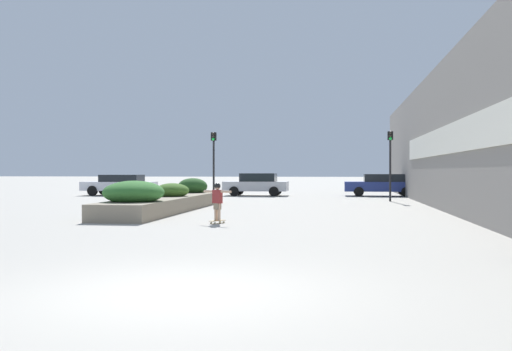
{
  "coord_description": "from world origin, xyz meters",
  "views": [
    {
      "loc": [
        2.14,
        -7.2,
        1.6
      ],
      "look_at": [
        -1.04,
        14.51,
        1.43
      ],
      "focal_mm": 40.0,
      "sensor_mm": 36.0,
      "label": 1
    }
  ],
  "objects_px": {
    "skateboarder": "(217,198)",
    "car_leftmost": "(382,184)",
    "traffic_light_right": "(390,154)",
    "skateboard": "(217,221)",
    "car_center_right": "(257,184)",
    "car_center_left": "(120,184)",
    "traffic_light_left": "(214,154)"
  },
  "relations": [
    {
      "from": "car_center_left",
      "to": "car_center_right",
      "type": "height_order",
      "value": "car_center_right"
    },
    {
      "from": "car_leftmost",
      "to": "car_center_right",
      "type": "relative_size",
      "value": 1.13
    },
    {
      "from": "traffic_light_right",
      "to": "car_center_left",
      "type": "bearing_deg",
      "value": 163.68
    },
    {
      "from": "skateboard",
      "to": "car_center_left",
      "type": "relative_size",
      "value": 0.13
    },
    {
      "from": "car_center_right",
      "to": "skateboard",
      "type": "bearing_deg",
      "value": -175.24
    },
    {
      "from": "car_leftmost",
      "to": "car_center_left",
      "type": "bearing_deg",
      "value": 95.2
    },
    {
      "from": "traffic_light_left",
      "to": "traffic_light_right",
      "type": "xyz_separation_m",
      "value": [
        9.48,
        0.09,
        -0.02
      ]
    },
    {
      "from": "traffic_light_left",
      "to": "traffic_light_right",
      "type": "relative_size",
      "value": 1.01
    },
    {
      "from": "skateboarder",
      "to": "traffic_light_right",
      "type": "bearing_deg",
      "value": 93.78
    },
    {
      "from": "skateboard",
      "to": "traffic_light_left",
      "type": "height_order",
      "value": "traffic_light_left"
    },
    {
      "from": "car_leftmost",
      "to": "skateboarder",
      "type": "bearing_deg",
      "value": 162.43
    },
    {
      "from": "car_center_left",
      "to": "traffic_light_left",
      "type": "height_order",
      "value": "traffic_light_left"
    },
    {
      "from": "car_leftmost",
      "to": "traffic_light_right",
      "type": "bearing_deg",
      "value": 179.54
    },
    {
      "from": "car_center_right",
      "to": "skateboarder",
      "type": "bearing_deg",
      "value": -175.24
    },
    {
      "from": "skateboarder",
      "to": "car_center_left",
      "type": "distance_m",
      "value": 21.39
    },
    {
      "from": "car_leftmost",
      "to": "car_center_right",
      "type": "xyz_separation_m",
      "value": [
        -8.0,
        -0.66,
        0.02
      ]
    },
    {
      "from": "skateboarder",
      "to": "car_leftmost",
      "type": "relative_size",
      "value": 0.25
    },
    {
      "from": "traffic_light_right",
      "to": "skateboarder",
      "type": "bearing_deg",
      "value": -114.85
    },
    {
      "from": "skateboard",
      "to": "car_center_right",
      "type": "height_order",
      "value": "car_center_right"
    },
    {
      "from": "car_center_right",
      "to": "car_leftmost",
      "type": "bearing_deg",
      "value": -85.27
    },
    {
      "from": "car_center_right",
      "to": "traffic_light_left",
      "type": "bearing_deg",
      "value": 165.49
    },
    {
      "from": "car_center_left",
      "to": "traffic_light_left",
      "type": "bearing_deg",
      "value": -124.21
    },
    {
      "from": "skateboarder",
      "to": "car_center_right",
      "type": "xyz_separation_m",
      "value": [
        -1.62,
        19.48,
        -0.02
      ]
    },
    {
      "from": "traffic_light_right",
      "to": "skateboard",
      "type": "bearing_deg",
      "value": -114.85
    },
    {
      "from": "car_center_right",
      "to": "traffic_light_right",
      "type": "distance_m",
      "value": 10.0
    },
    {
      "from": "car_leftmost",
      "to": "traffic_light_right",
      "type": "relative_size",
      "value": 1.26
    },
    {
      "from": "car_center_right",
      "to": "traffic_light_left",
      "type": "distance_m",
      "value": 6.35
    },
    {
      "from": "car_center_right",
      "to": "traffic_light_right",
      "type": "relative_size",
      "value": 1.11
    },
    {
      "from": "car_center_right",
      "to": "traffic_light_left",
      "type": "relative_size",
      "value": 1.1
    },
    {
      "from": "skateboard",
      "to": "traffic_light_right",
      "type": "bearing_deg",
      "value": 93.78
    },
    {
      "from": "traffic_light_left",
      "to": "car_leftmost",
      "type": "bearing_deg",
      "value": 34.59
    },
    {
      "from": "car_center_left",
      "to": "car_center_right",
      "type": "xyz_separation_m",
      "value": [
        8.93,
        0.88,
        0.03
      ]
    }
  ]
}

